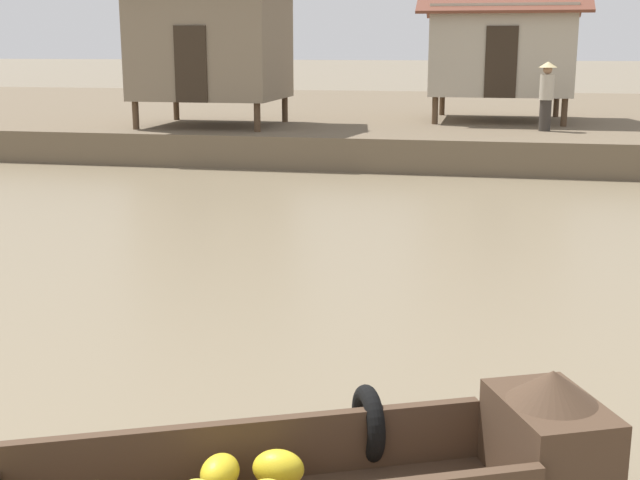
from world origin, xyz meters
The scene contains 5 objects.
ground_plane centered at (0.00, 10.00, 0.00)m, with size 300.00×300.00×0.00m, color #7A6B51.
riverbank_strip centered at (0.00, 28.30, 0.39)m, with size 160.00×20.00×0.77m, color brown.
stilt_house_left centered at (-5.90, 20.70, 2.98)m, with size 4.22×3.67×4.19m.
stilt_house_mid_left centered at (1.36, 23.75, 2.75)m, with size 4.39×3.91×3.96m.
vendor_person centered at (2.46, 20.93, 1.70)m, with size 0.44×0.44×1.66m.
Camera 1 is at (1.23, -0.39, 2.83)m, focal length 47.41 mm.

